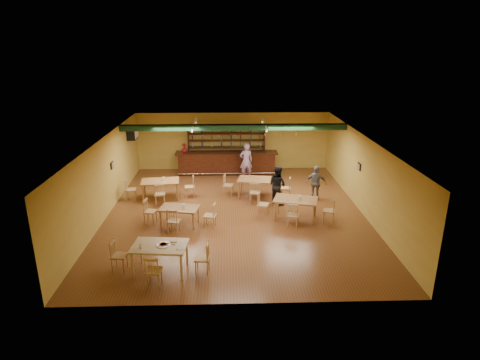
{
  "coord_description": "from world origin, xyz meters",
  "views": [
    {
      "loc": [
        -0.31,
        -14.9,
        6.35
      ],
      "look_at": [
        0.2,
        0.6,
        1.15
      ],
      "focal_mm": 30.38,
      "sensor_mm": 36.0,
      "label": 1
    }
  ],
  "objects_px": {
    "dining_table_a": "(161,189)",
    "dining_table_d": "(295,209)",
    "dining_table_c": "(180,216)",
    "bar_counter": "(227,163)",
    "dining_table_b": "(257,188)",
    "patron_bar": "(246,161)",
    "near_table": "(160,258)",
    "patron_right_a": "(277,185)"
  },
  "relations": [
    {
      "from": "near_table",
      "to": "dining_table_a",
      "type": "bearing_deg",
      "value": 104.02
    },
    {
      "from": "dining_table_c",
      "to": "patron_bar",
      "type": "height_order",
      "value": "patron_bar"
    },
    {
      "from": "bar_counter",
      "to": "patron_bar",
      "type": "height_order",
      "value": "patron_bar"
    },
    {
      "from": "dining_table_a",
      "to": "near_table",
      "type": "xyz_separation_m",
      "value": [
        0.9,
        -5.99,
        0.02
      ]
    },
    {
      "from": "bar_counter",
      "to": "dining_table_a",
      "type": "bearing_deg",
      "value": -129.4
    },
    {
      "from": "dining_table_a",
      "to": "near_table",
      "type": "relative_size",
      "value": 1.02
    },
    {
      "from": "patron_bar",
      "to": "patron_right_a",
      "type": "bearing_deg",
      "value": 98.11
    },
    {
      "from": "dining_table_a",
      "to": "dining_table_b",
      "type": "relative_size",
      "value": 0.99
    },
    {
      "from": "dining_table_d",
      "to": "patron_bar",
      "type": "distance_m",
      "value": 5.3
    },
    {
      "from": "dining_table_b",
      "to": "dining_table_d",
      "type": "relative_size",
      "value": 1.0
    },
    {
      "from": "dining_table_d",
      "to": "patron_bar",
      "type": "bearing_deg",
      "value": 124.52
    },
    {
      "from": "bar_counter",
      "to": "dining_table_c",
      "type": "xyz_separation_m",
      "value": [
        -1.74,
        -6.27,
        -0.22
      ]
    },
    {
      "from": "near_table",
      "to": "patron_bar",
      "type": "height_order",
      "value": "patron_bar"
    },
    {
      "from": "bar_counter",
      "to": "patron_bar",
      "type": "xyz_separation_m",
      "value": [
        0.96,
        -0.83,
        0.32
      ]
    },
    {
      "from": "dining_table_d",
      "to": "near_table",
      "type": "bearing_deg",
      "value": -125.09
    },
    {
      "from": "dining_table_c",
      "to": "patron_bar",
      "type": "relative_size",
      "value": 0.78
    },
    {
      "from": "dining_table_c",
      "to": "patron_bar",
      "type": "bearing_deg",
      "value": 75.14
    },
    {
      "from": "dining_table_b",
      "to": "dining_table_d",
      "type": "height_order",
      "value": "dining_table_b"
    },
    {
      "from": "patron_bar",
      "to": "dining_table_c",
      "type": "bearing_deg",
      "value": 53.12
    },
    {
      "from": "dining_table_c",
      "to": "dining_table_a",
      "type": "bearing_deg",
      "value": 123.41
    },
    {
      "from": "near_table",
      "to": "patron_bar",
      "type": "relative_size",
      "value": 0.88
    },
    {
      "from": "dining_table_a",
      "to": "dining_table_d",
      "type": "height_order",
      "value": "dining_table_d"
    },
    {
      "from": "dining_table_c",
      "to": "dining_table_d",
      "type": "distance_m",
      "value": 4.36
    },
    {
      "from": "dining_table_a",
      "to": "near_table",
      "type": "height_order",
      "value": "near_table"
    },
    {
      "from": "dining_table_d",
      "to": "near_table",
      "type": "relative_size",
      "value": 1.03
    },
    {
      "from": "patron_right_a",
      "to": "patron_bar",
      "type": "bearing_deg",
      "value": -23.99
    },
    {
      "from": "bar_counter",
      "to": "patron_bar",
      "type": "distance_m",
      "value": 1.31
    },
    {
      "from": "dining_table_c",
      "to": "patron_right_a",
      "type": "xyz_separation_m",
      "value": [
        3.84,
        2.05,
        0.46
      ]
    },
    {
      "from": "dining_table_a",
      "to": "patron_bar",
      "type": "relative_size",
      "value": 0.9
    },
    {
      "from": "bar_counter",
      "to": "near_table",
      "type": "bearing_deg",
      "value": -101.66
    },
    {
      "from": "dining_table_d",
      "to": "near_table",
      "type": "distance_m",
      "value": 5.83
    },
    {
      "from": "dining_table_a",
      "to": "patron_bar",
      "type": "bearing_deg",
      "value": 28.86
    },
    {
      "from": "dining_table_a",
      "to": "near_table",
      "type": "bearing_deg",
      "value": -87.36
    },
    {
      "from": "bar_counter",
      "to": "dining_table_d",
      "type": "bearing_deg",
      "value": -65.96
    },
    {
      "from": "dining_table_c",
      "to": "bar_counter",
      "type": "bearing_deg",
      "value": 86.01
    },
    {
      "from": "dining_table_d",
      "to": "patron_bar",
      "type": "relative_size",
      "value": 0.91
    },
    {
      "from": "dining_table_a",
      "to": "patron_right_a",
      "type": "bearing_deg",
      "value": -14.39
    },
    {
      "from": "near_table",
      "to": "patron_bar",
      "type": "xyz_separation_m",
      "value": [
        2.91,
        8.64,
        0.47
      ]
    },
    {
      "from": "dining_table_a",
      "to": "bar_counter",
      "type": "bearing_deg",
      "value": 44.65
    },
    {
      "from": "dining_table_a",
      "to": "dining_table_b",
      "type": "height_order",
      "value": "dining_table_b"
    },
    {
      "from": "dining_table_c",
      "to": "dining_table_d",
      "type": "height_order",
      "value": "dining_table_d"
    },
    {
      "from": "dining_table_b",
      "to": "near_table",
      "type": "distance_m",
      "value": 6.87
    }
  ]
}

